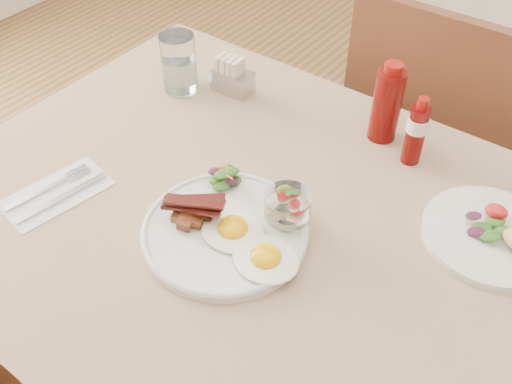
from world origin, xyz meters
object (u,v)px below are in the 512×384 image
at_px(table, 294,269).
at_px(second_plate, 502,237).
at_px(chair_far, 431,142).
at_px(sugar_caddy, 232,78).
at_px(ketchup_bottle, 387,104).
at_px(fruit_cup, 288,206).
at_px(hot_sauce_bottle, 416,132).
at_px(water_glass, 179,66).
at_px(main_plate, 225,232).

xyz_separation_m(table, second_plate, (0.28, 0.19, 0.10)).
distance_m(chair_far, sugar_caddy, 0.59).
height_order(second_plate, ketchup_bottle, ketchup_bottle).
xyz_separation_m(fruit_cup, sugar_caddy, (-0.33, 0.28, -0.02)).
bearing_deg(ketchup_bottle, fruit_cup, -91.58).
relative_size(fruit_cup, second_plate, 0.32).
relative_size(table, hot_sauce_bottle, 9.32).
bearing_deg(fruit_cup, ketchup_bottle, 88.42).
bearing_deg(sugar_caddy, chair_far, 43.13).
xyz_separation_m(ketchup_bottle, sugar_caddy, (-0.34, -0.05, -0.04)).
bearing_deg(water_glass, chair_far, 44.58).
distance_m(table, fruit_cup, 0.15).
height_order(main_plate, water_glass, water_glass).
bearing_deg(fruit_cup, table, -4.16).
height_order(ketchup_bottle, water_glass, ketchup_bottle).
xyz_separation_m(chair_far, ketchup_bottle, (-0.01, -0.34, 0.31)).
relative_size(sugar_caddy, water_glass, 0.72).
bearing_deg(second_plate, fruit_cup, -148.31).
relative_size(table, sugar_caddy, 14.43).
relative_size(chair_far, sugar_caddy, 10.09).
relative_size(table, second_plate, 5.41).
distance_m(second_plate, ketchup_bottle, 0.33).
bearing_deg(water_glass, sugar_caddy, 31.38).
relative_size(second_plate, sugar_caddy, 2.67).
height_order(fruit_cup, water_glass, water_glass).
bearing_deg(fruit_cup, water_glass, 153.39).
distance_m(hot_sauce_bottle, sugar_caddy, 0.42).
bearing_deg(main_plate, second_plate, 34.23).
distance_m(main_plate, water_glass, 0.46).
bearing_deg(fruit_cup, second_plate, 31.69).
bearing_deg(second_plate, chair_far, 120.47).
bearing_deg(main_plate, fruit_cup, 42.87).
bearing_deg(hot_sauce_bottle, table, -102.87).
bearing_deg(main_plate, sugar_caddy, 126.65).
xyz_separation_m(main_plate, fruit_cup, (0.08, 0.07, 0.05)).
relative_size(second_plate, ketchup_bottle, 1.47).
distance_m(chair_far, main_plate, 0.78).
bearing_deg(table, main_plate, -144.57).
height_order(ketchup_bottle, sugar_caddy, ketchup_bottle).
xyz_separation_m(hot_sauce_bottle, sugar_caddy, (-0.42, -0.02, -0.04)).
bearing_deg(second_plate, ketchup_bottle, 154.39).
bearing_deg(main_plate, table, 35.43).
height_order(table, water_glass, water_glass).
bearing_deg(sugar_caddy, second_plate, -12.33).
bearing_deg(second_plate, water_glass, 177.64).
xyz_separation_m(ketchup_bottle, water_glass, (-0.44, -0.11, -0.02)).
height_order(second_plate, sugar_caddy, sugar_caddy).
distance_m(second_plate, hot_sauce_bottle, 0.24).
height_order(fruit_cup, ketchup_bottle, ketchup_bottle).
distance_m(main_plate, ketchup_bottle, 0.41).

